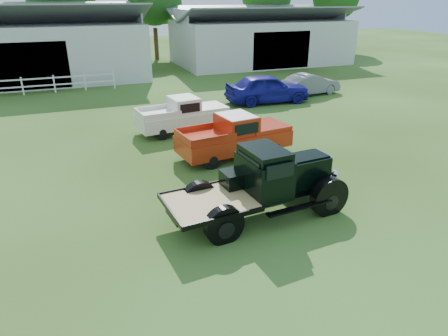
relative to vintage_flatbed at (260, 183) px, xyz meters
name	(u,v)px	position (x,y,z in m)	size (l,w,h in m)	color
ground	(232,215)	(-0.78, 0.27, -1.07)	(120.00, 120.00, 0.00)	#2A400F
shed_left	(22,43)	(-7.78, 26.27, 1.73)	(18.80, 10.20, 5.60)	#A0A0A0
shed_right	(260,36)	(13.22, 27.27, 1.53)	(16.80, 9.20, 5.20)	#A0A0A0
fence_rail	(6,87)	(-8.78, 20.27, -0.47)	(14.20, 0.16, 1.20)	white
tree_b	(57,1)	(-4.78, 34.27, 4.68)	(6.90, 6.90, 11.50)	#223916
tree_c	(154,14)	(4.22, 33.27, 3.43)	(5.40, 5.40, 9.00)	#223916
tree_d	(265,7)	(17.22, 34.27, 3.93)	(6.00, 6.00, 10.00)	#223916
tree_e	(335,9)	(25.22, 32.27, 3.68)	(5.70, 5.70, 9.50)	#223916
vintage_flatbed	(260,183)	(0.00, 0.00, 0.00)	(5.39, 2.14, 2.14)	black
red_pickup	(234,136)	(1.17, 4.81, -0.19)	(4.84, 1.86, 1.77)	#B52811
white_pickup	(183,115)	(0.09, 8.74, -0.24)	(4.53, 1.76, 1.67)	silver
misc_car_blue	(267,88)	(6.57, 12.46, -0.18)	(2.09, 5.19, 1.77)	navy
misc_car_grey	(310,84)	(10.26, 13.38, -0.38)	(1.46, 4.20, 1.38)	slate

